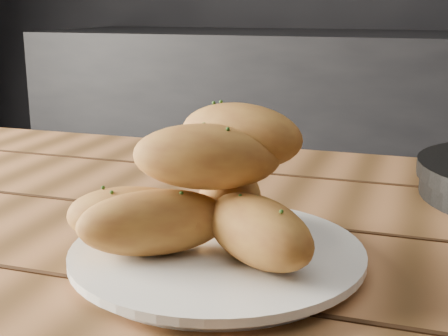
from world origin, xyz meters
TOP-DOWN VIEW (x-y plane):
  - plate at (-0.29, 0.14)m, footprint 0.28×0.28m
  - bread_rolls at (-0.30, 0.14)m, footprint 0.26×0.21m

SIDE VIEW (x-z plane):
  - plate at x=-0.29m, z-range 0.75..0.77m
  - bread_rolls at x=-0.30m, z-range 0.75..0.89m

